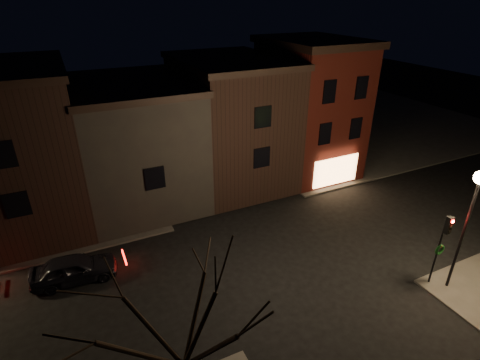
{
  "coord_description": "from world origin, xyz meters",
  "views": [
    {
      "loc": [
        -9.79,
        -14.74,
        13.56
      ],
      "look_at": [
        -0.83,
        3.98,
        3.2
      ],
      "focal_mm": 28.0,
      "sensor_mm": 36.0,
      "label": 1
    }
  ],
  "objects_px": {
    "bare_tree_left": "(179,314)",
    "parked_car_a": "(74,269)",
    "traffic_signal": "(443,240)",
    "street_lamp_near": "(474,200)"
  },
  "relations": [
    {
      "from": "street_lamp_near",
      "to": "parked_car_a",
      "type": "xyz_separation_m",
      "value": [
        -17.16,
        8.86,
        -4.45
      ]
    },
    {
      "from": "street_lamp_near",
      "to": "bare_tree_left",
      "type": "bearing_deg",
      "value": -175.97
    },
    {
      "from": "street_lamp_near",
      "to": "traffic_signal",
      "type": "height_order",
      "value": "street_lamp_near"
    },
    {
      "from": "traffic_signal",
      "to": "street_lamp_near",
      "type": "bearing_deg",
      "value": -39.37
    },
    {
      "from": "street_lamp_near",
      "to": "traffic_signal",
      "type": "xyz_separation_m",
      "value": [
        -0.6,
        0.49,
        -2.37
      ]
    },
    {
      "from": "traffic_signal",
      "to": "parked_car_a",
      "type": "bearing_deg",
      "value": 153.19
    },
    {
      "from": "bare_tree_left",
      "to": "parked_car_a",
      "type": "relative_size",
      "value": 1.76
    },
    {
      "from": "bare_tree_left",
      "to": "parked_car_a",
      "type": "bearing_deg",
      "value": 106.69
    },
    {
      "from": "parked_car_a",
      "to": "traffic_signal",
      "type": "bearing_deg",
      "value": -112.71
    },
    {
      "from": "traffic_signal",
      "to": "parked_car_a",
      "type": "height_order",
      "value": "traffic_signal"
    }
  ]
}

